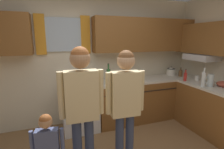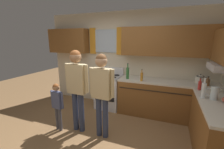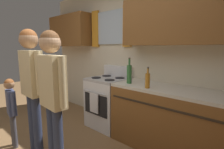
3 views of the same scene
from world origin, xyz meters
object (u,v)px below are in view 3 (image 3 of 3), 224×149
object	(u,v)px
bottle_wine_green	(129,74)
bottle_oil_amber	(148,80)
adult_holding_child	(32,78)
adult_in_plaid	(53,87)
small_child	(11,105)
stove_oven	(108,101)

from	to	relation	value
bottle_wine_green	bottle_oil_amber	world-z (taller)	bottle_wine_green
bottle_wine_green	adult_holding_child	world-z (taller)	adult_holding_child
bottle_oil_amber	adult_in_plaid	bearing A→B (deg)	-116.34
adult_holding_child	adult_in_plaid	bearing A→B (deg)	-0.85
bottle_wine_green	adult_in_plaid	bearing A→B (deg)	-98.16
bottle_oil_amber	small_child	xyz separation A→B (m)	(-1.47, -1.23, -0.37)
stove_oven	small_child	distance (m)	1.54
stove_oven	adult_holding_child	bearing A→B (deg)	-97.04
stove_oven	small_child	xyz separation A→B (m)	(-0.55, -1.43, 0.17)
bottle_oil_amber	small_child	distance (m)	1.95
stove_oven	bottle_wine_green	size ratio (longest dim) A/B	2.79
bottle_oil_amber	adult_holding_child	world-z (taller)	adult_holding_child
stove_oven	adult_holding_child	xyz separation A→B (m)	(-0.16, -1.28, 0.59)
stove_oven	adult_in_plaid	size ratio (longest dim) A/B	0.68
small_child	stove_oven	bearing A→B (deg)	68.92
stove_oven	bottle_oil_amber	world-z (taller)	bottle_oil_amber
bottle_wine_green	bottle_oil_amber	size ratio (longest dim) A/B	1.38
adult_holding_child	bottle_wine_green	bearing A→B (deg)	58.62
bottle_wine_green	small_child	distance (m)	1.77
bottle_wine_green	bottle_oil_amber	distance (m)	0.38
adult_in_plaid	small_child	world-z (taller)	adult_in_plaid
bottle_oil_amber	adult_in_plaid	world-z (taller)	adult_in_plaid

